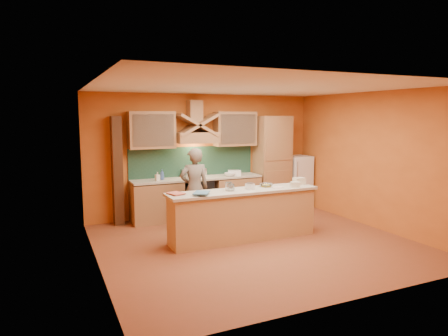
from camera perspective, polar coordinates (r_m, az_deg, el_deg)
name	(u,v)px	position (r m, az deg, el deg)	size (l,w,h in m)	color
floor	(255,243)	(7.43, 4.52, -10.64)	(5.50, 5.00, 0.01)	brown
ceiling	(257,87)	(7.07, 4.76, 11.45)	(5.50, 5.00, 0.01)	white
wall_back	(205,155)	(9.37, -2.75, 1.92)	(5.50, 0.02, 2.80)	#C06325
wall_front	(356,191)	(5.10, 18.32, -3.15)	(5.50, 0.02, 2.80)	#C06325
wall_left	(95,177)	(6.28, -17.93, -1.19)	(0.02, 5.00, 2.80)	#C06325
wall_right	(374,160)	(8.77, 20.59, 1.07)	(0.02, 5.00, 2.80)	#C06325
base_cabinet_left	(157,202)	(8.86, -9.57, -4.86)	(1.10, 0.60, 0.86)	#A1724A
base_cabinet_right	(235,195)	(9.50, 1.61, -3.92)	(1.10, 0.60, 0.86)	#A1724A
counter_top	(198,178)	(9.05, -3.80, -1.48)	(3.00, 0.62, 0.04)	#BAB09D
stove	(198,198)	(9.13, -3.78, -4.27)	(0.60, 0.58, 0.90)	black
backsplash	(193,162)	(9.27, -4.44, 0.91)	(3.00, 0.03, 0.70)	#1A3B2D
range_hood	(196,138)	(9.00, -3.96, 4.36)	(0.92, 0.50, 0.24)	#A1724A
hood_chimney	(195,112)	(9.08, -4.22, 8.05)	(0.30, 0.30, 0.50)	#A1724A
upper_cabinet_left	(152,130)	(8.77, -10.32, 5.36)	(1.00, 0.35, 0.80)	#A1724A
upper_cabinet_right	(235,129)	(9.45, 1.59, 5.62)	(1.00, 0.35, 0.80)	#A1724A
pantry_column	(272,163)	(9.86, 6.87, 0.69)	(0.80, 0.60, 2.30)	#A1724A
fridge	(297,181)	(10.33, 10.40, -1.87)	(0.58, 0.60, 1.30)	white
trim_column_left	(117,171)	(8.72, -15.01, -0.40)	(0.20, 0.30, 2.30)	#472816
island_body	(243,216)	(7.51, 2.78, -6.92)	(2.80, 0.55, 0.88)	tan
island_top	(243,191)	(7.41, 2.80, -3.32)	(2.90, 0.62, 0.05)	#BAB09D
person	(194,188)	(8.20, -4.26, -2.92)	(0.61, 0.40, 1.66)	#70665B
pot_large	(191,176)	(8.98, -4.81, -1.09)	(0.25, 0.25, 0.14)	#BCBBC2
pot_small	(199,175)	(9.05, -3.63, -0.98)	(0.19, 0.19, 0.15)	silver
soap_bottle_a	(157,176)	(8.69, -9.49, -1.17)	(0.09, 0.09, 0.19)	white
soap_bottle_b	(162,175)	(8.78, -8.84, -0.93)	(0.09, 0.09, 0.23)	#375299
bowl_back	(230,174)	(9.20, 0.85, -0.93)	(0.26, 0.26, 0.08)	white
dish_rack	(234,173)	(9.38, 1.50, -0.69)	(0.30, 0.24, 0.11)	white
book_lower	(170,194)	(6.96, -7.66, -3.76)	(0.23, 0.30, 0.03)	#C15845
book_upper	(194,193)	(6.95, -4.26, -3.54)	(0.25, 0.35, 0.03)	teal
jar_large	(229,186)	(7.30, 0.67, -2.64)	(0.13, 0.13, 0.16)	white
jar_small	(231,188)	(7.25, 1.02, -2.83)	(0.12, 0.12, 0.13)	silver
kitchen_scale	(250,187)	(7.44, 3.73, -2.66)	(0.13, 0.13, 0.11)	silver
mixing_bowl	(266,185)	(7.76, 6.04, -2.45)	(0.25, 0.25, 0.06)	silver
cloth	(277,187)	(7.69, 7.64, -2.74)	(0.21, 0.16, 0.01)	beige
grocery_bag_a	(299,181)	(8.11, 10.67, -1.84)	(0.21, 0.16, 0.13)	beige
grocery_bag_b	(295,185)	(7.77, 10.11, -2.35)	(0.17, 0.13, 0.10)	beige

